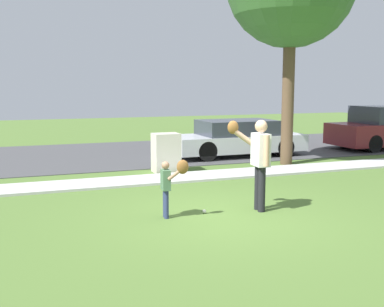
% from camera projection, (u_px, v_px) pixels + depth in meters
% --- Properties ---
extents(ground_plane, '(48.00, 48.00, 0.00)m').
position_uv_depth(ground_plane, '(171.00, 180.00, 12.14)').
color(ground_plane, '#4C6B2D').
extents(sidewalk_strip, '(36.00, 1.20, 0.06)m').
position_uv_depth(sidewalk_strip, '(169.00, 178.00, 12.23)').
color(sidewalk_strip, '#B2B2AD').
rests_on(sidewalk_strip, ground).
extents(road_surface, '(36.00, 6.80, 0.02)m').
position_uv_depth(road_surface, '(127.00, 153.00, 16.87)').
color(road_surface, '#424244').
rests_on(road_surface, ground).
extents(person_adult, '(0.70, 0.69, 1.77)m').
position_uv_depth(person_adult, '(258.00, 156.00, 9.05)').
color(person_adult, black).
rests_on(person_adult, ground).
extents(person_child, '(0.46, 0.45, 1.10)m').
position_uv_depth(person_child, '(170.00, 180.00, 8.58)').
color(person_child, navy).
rests_on(person_child, ground).
extents(baseball, '(0.07, 0.07, 0.07)m').
position_uv_depth(baseball, '(204.00, 211.00, 8.99)').
color(baseball, white).
rests_on(baseball, ground).
extents(utility_cabinet, '(0.72, 0.58, 1.10)m').
position_uv_depth(utility_cabinet, '(166.00, 153.00, 13.19)').
color(utility_cabinet, beige).
rests_on(utility_cabinet, ground).
extents(parked_sedan_silver, '(4.60, 1.80, 1.23)m').
position_uv_depth(parked_sedan_silver, '(237.00, 138.00, 16.18)').
color(parked_sedan_silver, silver).
rests_on(parked_sedan_silver, road_surface).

